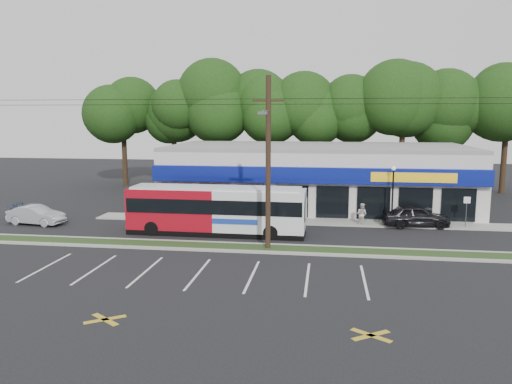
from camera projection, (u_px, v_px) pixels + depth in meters
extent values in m
plane|color=black|center=(214.00, 252.00, 28.64)|extent=(120.00, 120.00, 0.00)
cube|color=#203516|center=(218.00, 247.00, 29.61)|extent=(40.00, 1.60, 0.12)
cube|color=#9E9E93|center=(215.00, 250.00, 28.78)|extent=(40.00, 0.25, 0.14)
cube|color=#9E9E93|center=(221.00, 243.00, 30.44)|extent=(40.00, 0.25, 0.14)
cube|color=#9E9E93|center=(307.00, 222.00, 36.75)|extent=(32.00, 2.20, 0.10)
cube|color=silver|center=(317.00, 177.00, 43.17)|extent=(25.00, 12.00, 5.00)
cube|color=navy|center=(315.00, 175.00, 36.91)|extent=(25.00, 0.50, 1.20)
cube|color=black|center=(315.00, 202.00, 37.40)|extent=(24.00, 0.12, 2.40)
cube|color=gold|center=(414.00, 177.00, 35.68)|extent=(6.00, 0.06, 0.70)
cube|color=gray|center=(317.00, 147.00, 42.77)|extent=(25.00, 12.00, 0.30)
cylinder|color=black|center=(268.00, 165.00, 28.46)|extent=(0.30, 0.30, 10.00)
cube|color=black|center=(268.00, 101.00, 27.92)|extent=(1.80, 0.12, 0.12)
cylinder|color=#59595E|center=(266.00, 111.00, 26.83)|extent=(0.10, 2.40, 0.10)
cube|color=#59595E|center=(263.00, 113.00, 25.58)|extent=(0.50, 0.25, 0.15)
cylinder|color=black|center=(216.00, 99.00, 28.32)|extent=(50.00, 0.02, 0.02)
cylinder|color=black|center=(216.00, 104.00, 28.37)|extent=(50.00, 0.02, 0.02)
cylinder|color=black|center=(392.00, 198.00, 35.43)|extent=(0.12, 0.12, 4.00)
sphere|color=silver|center=(394.00, 168.00, 35.12)|extent=(0.30, 0.30, 0.30)
cylinder|color=#59595E|center=(466.00, 213.00, 34.67)|extent=(0.06, 0.06, 2.20)
cube|color=white|center=(467.00, 200.00, 34.49)|extent=(0.45, 0.04, 0.45)
cylinder|color=black|center=(126.00, 160.00, 55.89)|extent=(0.56, 0.56, 5.72)
sphere|color=black|center=(124.00, 110.00, 55.06)|extent=(6.76, 6.76, 6.76)
cylinder|color=black|center=(169.00, 161.00, 55.20)|extent=(0.56, 0.56, 5.72)
sphere|color=black|center=(168.00, 110.00, 54.36)|extent=(6.76, 6.76, 6.76)
cylinder|color=black|center=(213.00, 161.00, 54.50)|extent=(0.56, 0.56, 5.72)
sphere|color=black|center=(212.00, 110.00, 53.67)|extent=(6.76, 6.76, 6.76)
cylinder|color=black|center=(258.00, 162.00, 53.81)|extent=(0.56, 0.56, 5.72)
sphere|color=black|center=(258.00, 110.00, 52.97)|extent=(6.76, 6.76, 6.76)
cylinder|color=black|center=(305.00, 163.00, 53.11)|extent=(0.56, 0.56, 5.72)
sphere|color=black|center=(306.00, 110.00, 52.28)|extent=(6.76, 6.76, 6.76)
cylinder|color=black|center=(352.00, 163.00, 52.42)|extent=(0.56, 0.56, 5.72)
sphere|color=black|center=(354.00, 109.00, 51.58)|extent=(6.76, 6.76, 6.76)
cylinder|color=black|center=(401.00, 164.00, 51.72)|extent=(0.56, 0.56, 5.72)
sphere|color=black|center=(404.00, 109.00, 50.89)|extent=(6.76, 6.76, 6.76)
cylinder|color=black|center=(452.00, 165.00, 51.03)|extent=(0.56, 0.56, 5.72)
sphere|color=black|center=(455.00, 109.00, 50.19)|extent=(6.76, 6.76, 6.76)
cylinder|color=black|center=(503.00, 165.00, 50.33)|extent=(0.56, 0.56, 5.72)
sphere|color=black|center=(507.00, 109.00, 49.50)|extent=(6.76, 6.76, 6.76)
cube|color=#A00C1A|center=(174.00, 208.00, 33.36)|extent=(5.88, 2.51, 2.68)
cube|color=white|center=(260.00, 210.00, 32.47)|extent=(5.88, 2.51, 2.68)
cube|color=black|center=(217.00, 231.00, 33.14)|extent=(11.74, 2.53, 0.34)
cube|color=black|center=(216.00, 204.00, 32.87)|extent=(11.51, 2.64, 0.93)
cube|color=black|center=(306.00, 209.00, 32.00)|extent=(0.09, 2.07, 1.37)
cube|color=#193899|center=(235.00, 222.00, 31.57)|extent=(2.93, 0.07, 0.34)
cube|color=white|center=(216.00, 188.00, 32.71)|extent=(11.15, 2.33, 0.18)
cylinder|color=black|center=(152.00, 228.00, 32.64)|extent=(0.94, 0.28, 0.94)
cylinder|color=black|center=(163.00, 221.00, 34.79)|extent=(0.94, 0.28, 0.94)
cylinder|color=black|center=(271.00, 233.00, 31.46)|extent=(0.94, 0.28, 0.94)
cylinder|color=black|center=(275.00, 225.00, 33.61)|extent=(0.94, 0.28, 0.94)
imported|color=black|center=(416.00, 216.00, 35.09)|extent=(4.78, 2.30, 1.57)
imported|color=#ADAFB5|center=(36.00, 215.00, 35.93)|extent=(4.32, 1.99, 1.37)
imported|color=navy|center=(37.00, 212.00, 37.47)|extent=(4.27, 2.14, 1.19)
imported|color=white|center=(289.00, 214.00, 34.98)|extent=(0.74, 0.53, 1.91)
imported|color=beige|center=(362.00, 214.00, 35.61)|extent=(0.99, 0.94, 1.61)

